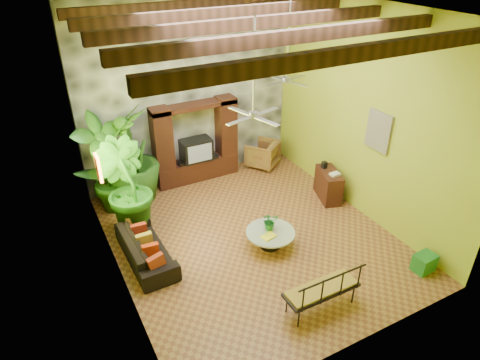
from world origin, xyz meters
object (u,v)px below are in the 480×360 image
tall_plant_b (125,189)px  iron_bench (324,289)px  ceiling_fan_back (287,71)px  tall_plant_c (130,156)px  coffee_table (270,237)px  side_console (328,185)px  sofa (146,248)px  green_bin (424,263)px  entertainment_center (196,148)px  tall_plant_a (106,165)px  ceiling_fan_front (253,105)px  wicker_armchair (263,154)px

tall_plant_b → iron_bench: tall_plant_b is taller
ceiling_fan_back → tall_plant_c: 4.42m
tall_plant_b → coffee_table: bearing=-38.7°
ceiling_fan_back → side_console: bearing=-33.6°
sofa → green_bin: bearing=-122.7°
entertainment_center → tall_plant_a: tall_plant_a is taller
sofa → side_console: side_console is taller
coffee_table → side_console: side_console is taller
tall_plant_a → side_console: bearing=-22.2°
side_console → tall_plant_b: bearing=-173.8°
ceiling_fan_front → sofa: bearing=161.0°
ceiling_fan_back → tall_plant_a: 4.88m
sofa → coffee_table: bearing=-109.9°
tall_plant_b → side_console: bearing=-12.0°
tall_plant_c → coffee_table: 4.13m
ceiling_fan_front → iron_bench: (0.28, -2.22, -2.86)m
iron_bench → tall_plant_c: bearing=110.1°
entertainment_center → tall_plant_b: size_ratio=1.04×
wicker_armchair → tall_plant_a: bearing=-32.8°
entertainment_center → iron_bench: bearing=-89.2°
iron_bench → wicker_armchair: bearing=70.7°
ceiling_fan_front → iron_bench: ceiling_fan_front is taller
tall_plant_b → coffee_table: tall_plant_b is taller
sofa → tall_plant_b: size_ratio=0.90×
ceiling_fan_front → iron_bench: bearing=-82.7°
tall_plant_c → coffee_table: size_ratio=2.31×
tall_plant_a → tall_plant_c: size_ratio=1.02×
entertainment_center → tall_plant_a: 2.64m
tall_plant_b → ceiling_fan_back: bearing=-5.3°
side_console → wicker_armchair: bearing=122.0°
tall_plant_b → coffee_table: (2.61, -2.10, -0.89)m
tall_plant_b → side_console: 5.21m
ceiling_fan_back → iron_bench: 5.01m
ceiling_fan_back → green_bin: ceiling_fan_back is taller
sofa → side_console: size_ratio=2.09×
ceiling_fan_back → sofa: (-3.99, -0.85, -3.10)m
tall_plant_c → side_console: size_ratio=2.58×
tall_plant_b → tall_plant_c: size_ratio=0.90×
ceiling_fan_back → coffee_table: size_ratio=1.68×
tall_plant_a → side_console: (5.22, -2.13, -0.91)m
side_console → iron_bench: bearing=-111.2°
entertainment_center → tall_plant_c: (-1.90, -0.27, 0.31)m
side_console → entertainment_center: bearing=153.3°
wicker_armchair → coffee_table: size_ratio=0.79×
tall_plant_a → sofa: bearing=-85.4°
tall_plant_a → side_console: tall_plant_a is taller
wicker_armchair → tall_plant_a: tall_plant_a is taller
tall_plant_b → iron_bench: bearing=-59.5°
tall_plant_b → coffee_table: size_ratio=2.08×
sofa → tall_plant_a: size_ratio=0.80×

